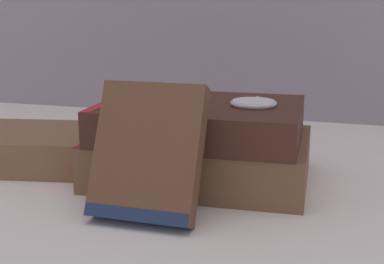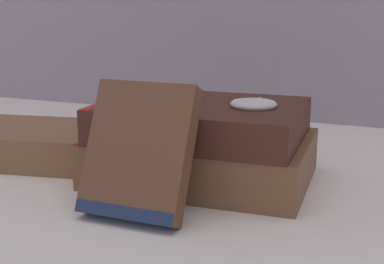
{
  "view_description": "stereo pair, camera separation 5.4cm",
  "coord_description": "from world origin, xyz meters",
  "px_view_note": "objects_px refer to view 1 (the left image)",
  "views": [
    {
      "loc": [
        0.15,
        -0.54,
        0.2
      ],
      "look_at": [
        -0.01,
        0.01,
        0.06
      ],
      "focal_mm": 50.0,
      "sensor_mm": 36.0,
      "label": 1
    },
    {
      "loc": [
        0.2,
        -0.52,
        0.2
      ],
      "look_at": [
        -0.01,
        0.01,
        0.06
      ],
      "focal_mm": 50.0,
      "sensor_mm": 36.0,
      "label": 2
    }
  ],
  "objects_px": {
    "book_flat_top": "(196,120)",
    "book_side_left": "(12,147)",
    "book_flat_bottom": "(197,157)",
    "book_leaning_front": "(147,157)",
    "pocket_watch": "(254,103)"
  },
  "relations": [
    {
      "from": "book_flat_top",
      "to": "book_leaning_front",
      "type": "height_order",
      "value": "book_leaning_front"
    },
    {
      "from": "book_flat_top",
      "to": "book_side_left",
      "type": "distance_m",
      "value": 0.25
    },
    {
      "from": "book_side_left",
      "to": "pocket_watch",
      "type": "distance_m",
      "value": 0.32
    },
    {
      "from": "book_side_left",
      "to": "book_leaning_front",
      "type": "xyz_separation_m",
      "value": [
        0.23,
        -0.11,
        0.04
      ]
    },
    {
      "from": "book_flat_bottom",
      "to": "pocket_watch",
      "type": "xyz_separation_m",
      "value": [
        0.07,
        -0.0,
        0.07
      ]
    },
    {
      "from": "book_leaning_front",
      "to": "book_flat_bottom",
      "type": "bearing_deg",
      "value": 84.28
    },
    {
      "from": "book_flat_top",
      "to": "pocket_watch",
      "type": "distance_m",
      "value": 0.07
    },
    {
      "from": "book_side_left",
      "to": "book_leaning_front",
      "type": "distance_m",
      "value": 0.26
    },
    {
      "from": "book_leaning_front",
      "to": "pocket_watch",
      "type": "distance_m",
      "value": 0.15
    },
    {
      "from": "pocket_watch",
      "to": "book_flat_bottom",
      "type": "bearing_deg",
      "value": 177.33
    },
    {
      "from": "book_flat_top",
      "to": "book_leaning_front",
      "type": "distance_m",
      "value": 0.12
    },
    {
      "from": "book_side_left",
      "to": "pocket_watch",
      "type": "relative_size",
      "value": 4.24
    },
    {
      "from": "book_flat_bottom",
      "to": "book_flat_top",
      "type": "bearing_deg",
      "value": -84.93
    },
    {
      "from": "book_leaning_front",
      "to": "pocket_watch",
      "type": "relative_size",
      "value": 2.36
    },
    {
      "from": "book_flat_top",
      "to": "book_flat_bottom",
      "type": "bearing_deg",
      "value": 95.15
    }
  ]
}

